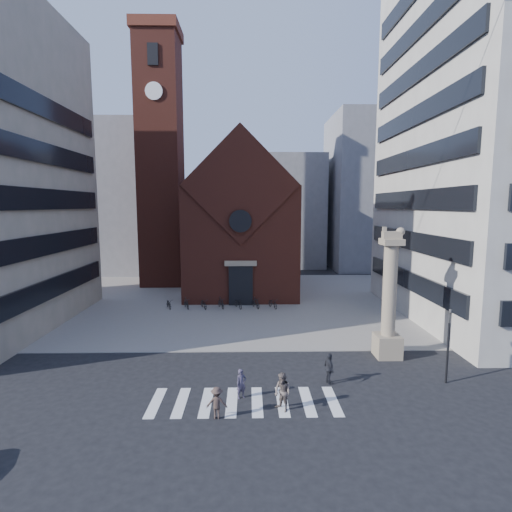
# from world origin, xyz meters

# --- Properties ---
(ground) EXTENTS (120.00, 120.00, 0.00)m
(ground) POSITION_xyz_m (0.00, 0.00, 0.00)
(ground) COLOR black
(ground) RESTS_ON ground
(piazza) EXTENTS (46.00, 30.00, 0.05)m
(piazza) POSITION_xyz_m (0.00, 19.00, 0.03)
(piazza) COLOR gray
(piazza) RESTS_ON ground
(zebra_crossing) EXTENTS (10.20, 3.20, 0.01)m
(zebra_crossing) POSITION_xyz_m (0.55, -3.00, 0.01)
(zebra_crossing) COLOR white
(zebra_crossing) RESTS_ON ground
(church) EXTENTS (12.00, 16.65, 18.00)m
(church) POSITION_xyz_m (0.00, 25.04, 7.98)
(church) COLOR maroon
(church) RESTS_ON ground
(campanile) EXTENTS (5.50, 5.50, 31.20)m
(campanile) POSITION_xyz_m (-10.00, 28.00, 15.74)
(campanile) COLOR maroon
(campanile) RESTS_ON ground
(bg_block_left) EXTENTS (16.00, 14.00, 22.00)m
(bg_block_left) POSITION_xyz_m (-20.00, 40.00, 11.00)
(bg_block_left) COLOR gray
(bg_block_left) RESTS_ON ground
(bg_block_mid) EXTENTS (14.00, 12.00, 18.00)m
(bg_block_mid) POSITION_xyz_m (6.00, 45.00, 9.00)
(bg_block_mid) COLOR gray
(bg_block_mid) RESTS_ON ground
(bg_block_right) EXTENTS (16.00, 14.00, 24.00)m
(bg_block_right) POSITION_xyz_m (22.00, 42.00, 12.00)
(bg_block_right) COLOR gray
(bg_block_right) RESTS_ON ground
(lion_column) EXTENTS (1.63, 1.60, 8.68)m
(lion_column) POSITION_xyz_m (10.01, 3.00, 3.46)
(lion_column) COLOR gray
(lion_column) RESTS_ON ground
(traffic_light) EXTENTS (0.13, 0.16, 4.30)m
(traffic_light) POSITION_xyz_m (12.00, -1.00, 2.29)
(traffic_light) COLOR black
(traffic_light) RESTS_ON ground
(pedestrian_0) EXTENTS (0.68, 0.61, 1.55)m
(pedestrian_0) POSITION_xyz_m (0.38, -2.56, 0.78)
(pedestrian_0) COLOR #393347
(pedestrian_0) RESTS_ON ground
(pedestrian_1) EXTENTS (1.15, 1.17, 1.90)m
(pedestrian_1) POSITION_xyz_m (2.43, -3.90, 0.95)
(pedestrian_1) COLOR #63554F
(pedestrian_1) RESTS_ON ground
(pedestrian_2) EXTENTS (0.65, 1.12, 1.79)m
(pedestrian_2) POSITION_xyz_m (5.31, -0.99, 0.89)
(pedestrian_2) COLOR #23242A
(pedestrian_2) RESTS_ON ground
(pedestrian_3) EXTENTS (0.99, 0.57, 1.53)m
(pedestrian_3) POSITION_xyz_m (-0.74, -4.54, 0.76)
(pedestrian_3) COLOR #43322C
(pedestrian_3) RESTS_ON ground
(scooter_0) EXTENTS (1.27, 1.90, 0.94)m
(scooter_0) POSITION_xyz_m (-6.98, 15.66, 0.52)
(scooter_0) COLOR #232325
(scooter_0) RESTS_ON piazza
(scooter_1) EXTENTS (1.13, 1.80, 1.05)m
(scooter_1) POSITION_xyz_m (-5.29, 15.66, 0.57)
(scooter_1) COLOR #232325
(scooter_1) RESTS_ON piazza
(scooter_2) EXTENTS (1.27, 1.90, 0.94)m
(scooter_2) POSITION_xyz_m (-3.60, 15.66, 0.52)
(scooter_2) COLOR #232325
(scooter_2) RESTS_ON piazza
(scooter_3) EXTENTS (1.13, 1.80, 1.05)m
(scooter_3) POSITION_xyz_m (-1.91, 15.66, 0.57)
(scooter_3) COLOR #232325
(scooter_3) RESTS_ON piazza
(scooter_4) EXTENTS (1.27, 1.90, 0.94)m
(scooter_4) POSITION_xyz_m (-0.22, 15.66, 0.52)
(scooter_4) COLOR #232325
(scooter_4) RESTS_ON piazza
(scooter_5) EXTENTS (1.13, 1.80, 1.05)m
(scooter_5) POSITION_xyz_m (1.47, 15.66, 0.57)
(scooter_5) COLOR #232325
(scooter_5) RESTS_ON piazza
(scooter_6) EXTENTS (1.27, 1.90, 0.94)m
(scooter_6) POSITION_xyz_m (3.16, 15.66, 0.52)
(scooter_6) COLOR #232325
(scooter_6) RESTS_ON piazza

